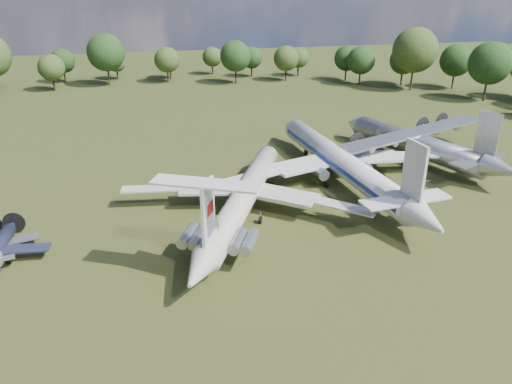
{
  "coord_description": "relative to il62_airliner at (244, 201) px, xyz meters",
  "views": [
    {
      "loc": [
        -6.41,
        -59.1,
        30.01
      ],
      "look_at": [
        5.04,
        -4.35,
        5.0
      ],
      "focal_mm": 35.0,
      "sensor_mm": 36.0,
      "label": 1
    }
  ],
  "objects": [
    {
      "name": "ground",
      "position": [
        -4.22,
        0.58,
        -2.19
      ],
      "size": [
        300.0,
        300.0,
        0.0
      ],
      "primitive_type": "plane",
      "color": "#203B13",
      "rests_on": "ground"
    },
    {
      "name": "il62_airliner",
      "position": [
        0.0,
        0.0,
        0.0
      ],
      "size": [
        49.63,
        54.77,
        4.37
      ],
      "primitive_type": null,
      "rotation": [
        0.0,
        0.0,
        -0.42
      ],
      "color": "#B3B3AE",
      "rests_on": "ground"
    },
    {
      "name": "tu104_jet",
      "position": [
        16.64,
        8.22,
        0.33
      ],
      "size": [
        43.52,
        54.52,
        5.04
      ],
      "primitive_type": null,
      "rotation": [
        0.0,
        0.0,
        0.12
      ],
      "color": "silver",
      "rests_on": "ground"
    },
    {
      "name": "an12_transport",
      "position": [
        32.29,
        14.43,
        0.26
      ],
      "size": [
        44.91,
        47.07,
        4.9
      ],
      "primitive_type": null,
      "rotation": [
        0.0,
        0.0,
        0.39
      ],
      "color": "#989BA0",
      "rests_on": "ground"
    },
    {
      "name": "person_on_il62",
      "position": [
        -5.05,
        -11.16,
        3.04
      ],
      "size": [
        0.63,
        0.43,
        1.7
      ],
      "primitive_type": "imported",
      "rotation": [
        0.0,
        0.0,
        3.11
      ],
      "color": "olive",
      "rests_on": "il62_airliner"
    }
  ]
}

